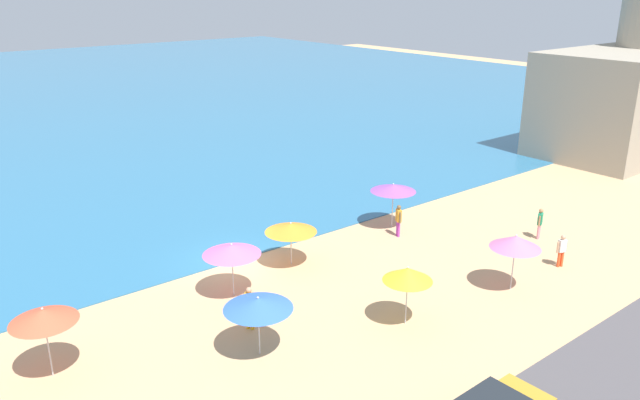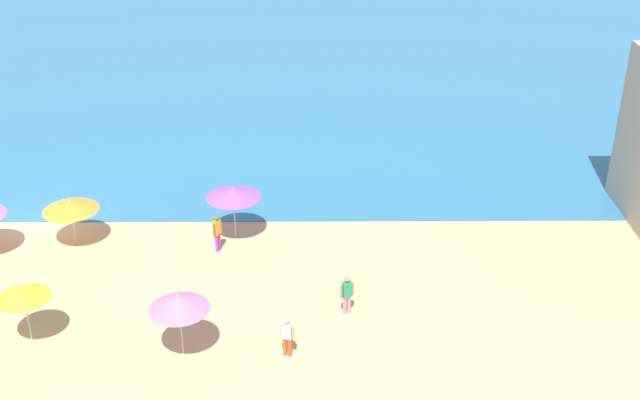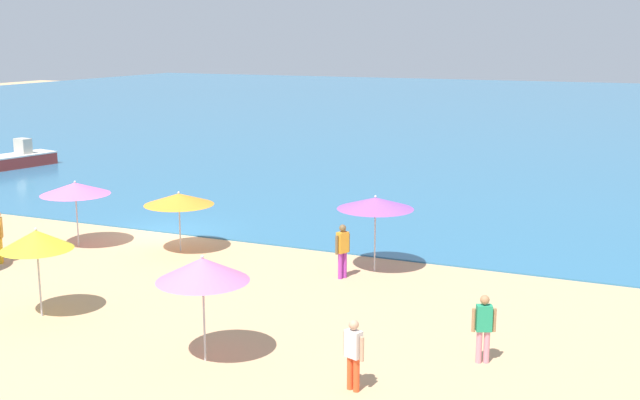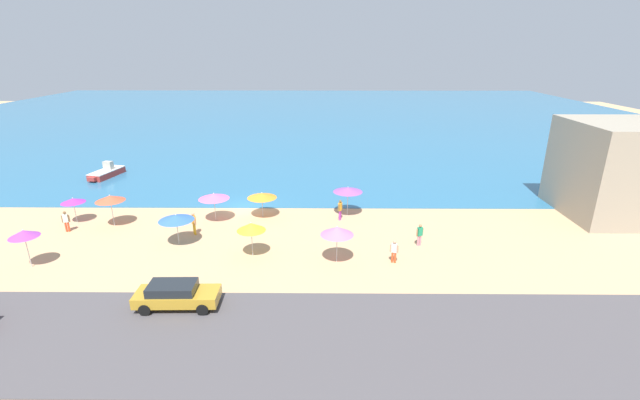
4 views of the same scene
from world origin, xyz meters
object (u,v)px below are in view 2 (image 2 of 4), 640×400
Objects in this scene: bather_0 at (217,231)px; bather_3 at (347,293)px; bather_1 at (287,335)px; beach_umbrella_7 at (179,302)px; beach_umbrella_8 at (23,292)px; beach_umbrella_4 at (233,193)px; beach_umbrella_2 at (70,206)px.

bather_0 is 1.05× the size of bather_3.
bather_0 is 1.09× the size of bather_1.
beach_umbrella_7 reaches higher than bather_0.
bather_0 is (6.21, 6.53, -1.17)m from beach_umbrella_8.
bather_1 is at bearing -5.45° from beach_umbrella_8.
beach_umbrella_8 is at bearing -171.77° from bather_3.
beach_umbrella_8 is 9.08m from bather_0.
beach_umbrella_8 is at bearing -131.95° from beach_umbrella_4.
beach_umbrella_2 is 7.18m from beach_umbrella_4.
beach_umbrella_4 is (7.16, 0.44, 0.38)m from beach_umbrella_2.
beach_umbrella_2 is 6.59m from bather_0.
bather_3 is (5.52, -4.83, -0.05)m from bather_0.
beach_umbrella_7 is at bearing -8.30° from beach_umbrella_8.
bather_3 is (12.01, -5.52, -0.95)m from beach_umbrella_2.
beach_umbrella_7 is 4.01m from bather_1.
bather_0 is at bearing 113.87° from bather_1.
bather_3 is at bearing 8.23° from beach_umbrella_8.
bather_0 is (0.48, 7.36, -1.27)m from beach_umbrella_7.
beach_umbrella_7 is at bearing 178.92° from bather_1.
beach_umbrella_4 is at bearing 107.03° from bather_1.
beach_umbrella_2 is 13.25m from bather_3.
bather_3 is at bearing -24.68° from beach_umbrella_2.
beach_umbrella_7 is at bearing -93.74° from bather_0.
beach_umbrella_2 reaches higher than bather_1.
bather_1 is at bearing -130.55° from bather_3.
bather_0 is 8.13m from bather_1.
beach_umbrella_4 is 1.01× the size of beach_umbrella_8.
beach_umbrella_2 reaches higher than bather_3.
beach_umbrella_7 reaches higher than beach_umbrella_4.
beach_umbrella_8 reaches higher than bather_3.
bather_0 is at bearing -6.01° from beach_umbrella_2.
beach_umbrella_2 is at bearing 173.99° from bather_0.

